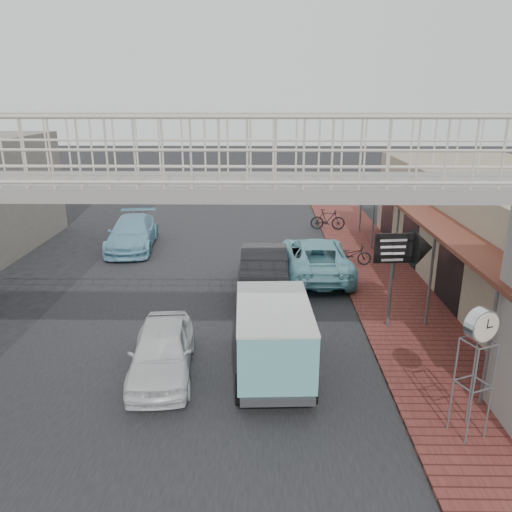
{
  "coord_description": "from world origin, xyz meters",
  "views": [
    {
      "loc": [
        2.01,
        -12.76,
        6.62
      ],
      "look_at": [
        1.77,
        2.35,
        1.8
      ],
      "focal_mm": 35.0,
      "sensor_mm": 36.0,
      "label": 1
    }
  ],
  "objects_px": {
    "street_clock": "(481,331)",
    "dark_sedan": "(264,271)",
    "white_hatchback": "(162,351)",
    "angkot_curb": "(316,257)",
    "angkot_van": "(273,329)",
    "motorcycle_far": "(328,219)",
    "motorcycle_near": "(351,255)",
    "angkot_far": "(132,233)",
    "arrow_sign": "(419,249)"
  },
  "relations": [
    {
      "from": "street_clock",
      "to": "dark_sedan",
      "type": "bearing_deg",
      "value": 94.18
    },
    {
      "from": "white_hatchback",
      "to": "angkot_curb",
      "type": "distance_m",
      "value": 8.67
    },
    {
      "from": "angkot_van",
      "to": "motorcycle_far",
      "type": "relative_size",
      "value": 2.29
    },
    {
      "from": "white_hatchback",
      "to": "dark_sedan",
      "type": "distance_m",
      "value": 6.12
    },
    {
      "from": "motorcycle_near",
      "to": "motorcycle_far",
      "type": "height_order",
      "value": "motorcycle_far"
    },
    {
      "from": "white_hatchback",
      "to": "motorcycle_far",
      "type": "xyz_separation_m",
      "value": [
        5.8,
        14.04,
        -0.0
      ]
    },
    {
      "from": "motorcycle_far",
      "to": "street_clock",
      "type": "distance_m",
      "value": 16.51
    },
    {
      "from": "angkot_curb",
      "to": "motorcycle_near",
      "type": "distance_m",
      "value": 1.79
    },
    {
      "from": "angkot_curb",
      "to": "angkot_van",
      "type": "distance_m",
      "value": 7.56
    },
    {
      "from": "angkot_van",
      "to": "dark_sedan",
      "type": "bearing_deg",
      "value": 89.77
    },
    {
      "from": "angkot_van",
      "to": "angkot_far",
      "type": "bearing_deg",
      "value": 117.47
    },
    {
      "from": "angkot_curb",
      "to": "motorcycle_near",
      "type": "bearing_deg",
      "value": -150.13
    },
    {
      "from": "angkot_far",
      "to": "angkot_van",
      "type": "distance_m",
      "value": 12.51
    },
    {
      "from": "angkot_van",
      "to": "street_clock",
      "type": "relative_size",
      "value": 1.47
    },
    {
      "from": "angkot_curb",
      "to": "motorcycle_far",
      "type": "bearing_deg",
      "value": -102.15
    },
    {
      "from": "angkot_far",
      "to": "angkot_van",
      "type": "relative_size",
      "value": 1.21
    },
    {
      "from": "dark_sedan",
      "to": "motorcycle_near",
      "type": "bearing_deg",
      "value": 37.41
    },
    {
      "from": "white_hatchback",
      "to": "angkot_curb",
      "type": "height_order",
      "value": "angkot_curb"
    },
    {
      "from": "dark_sedan",
      "to": "angkot_curb",
      "type": "bearing_deg",
      "value": 41.87
    },
    {
      "from": "angkot_far",
      "to": "motorcycle_far",
      "type": "relative_size",
      "value": 2.76
    },
    {
      "from": "street_clock",
      "to": "motorcycle_near",
      "type": "bearing_deg",
      "value": 69.93
    },
    {
      "from": "white_hatchback",
      "to": "angkot_far",
      "type": "distance_m",
      "value": 11.44
    },
    {
      "from": "white_hatchback",
      "to": "angkot_far",
      "type": "xyz_separation_m",
      "value": [
        -3.5,
        10.89,
        0.07
      ]
    },
    {
      "from": "angkot_van",
      "to": "motorcycle_far",
      "type": "height_order",
      "value": "angkot_van"
    },
    {
      "from": "street_clock",
      "to": "motorcycle_far",
      "type": "bearing_deg",
      "value": 69.69
    },
    {
      "from": "street_clock",
      "to": "arrow_sign",
      "type": "relative_size",
      "value": 0.93
    },
    {
      "from": "motorcycle_far",
      "to": "angkot_curb",
      "type": "bearing_deg",
      "value": 173.66
    },
    {
      "from": "white_hatchback",
      "to": "angkot_van",
      "type": "xyz_separation_m",
      "value": [
        2.75,
        0.07,
        0.6
      ]
    },
    {
      "from": "dark_sedan",
      "to": "motorcycle_far",
      "type": "distance_m",
      "value": 9.08
    },
    {
      "from": "angkot_far",
      "to": "arrow_sign",
      "type": "distance_m",
      "value": 13.41
    },
    {
      "from": "dark_sedan",
      "to": "motorcycle_near",
      "type": "distance_m",
      "value": 4.47
    },
    {
      "from": "white_hatchback",
      "to": "angkot_van",
      "type": "distance_m",
      "value": 2.81
    },
    {
      "from": "dark_sedan",
      "to": "street_clock",
      "type": "bearing_deg",
      "value": -63.05
    },
    {
      "from": "dark_sedan",
      "to": "street_clock",
      "type": "relative_size",
      "value": 1.7
    },
    {
      "from": "white_hatchback",
      "to": "angkot_van",
      "type": "relative_size",
      "value": 0.92
    },
    {
      "from": "angkot_van",
      "to": "street_clock",
      "type": "xyz_separation_m",
      "value": [
        3.9,
        -2.42,
        1.15
      ]
    },
    {
      "from": "angkot_far",
      "to": "motorcycle_near",
      "type": "relative_size",
      "value": 2.94
    },
    {
      "from": "motorcycle_far",
      "to": "arrow_sign",
      "type": "distance_m",
      "value": 11.57
    },
    {
      "from": "dark_sedan",
      "to": "angkot_van",
      "type": "xyz_separation_m",
      "value": [
        0.22,
        -5.51,
        0.46
      ]
    },
    {
      "from": "motorcycle_near",
      "to": "dark_sedan",
      "type": "bearing_deg",
      "value": 127.77
    },
    {
      "from": "angkot_curb",
      "to": "motorcycle_far",
      "type": "distance_m",
      "value": 6.77
    },
    {
      "from": "motorcycle_near",
      "to": "street_clock",
      "type": "bearing_deg",
      "value": -176.94
    },
    {
      "from": "dark_sedan",
      "to": "angkot_van",
      "type": "distance_m",
      "value": 5.53
    },
    {
      "from": "motorcycle_far",
      "to": "angkot_van",
      "type": "bearing_deg",
      "value": 172.22
    },
    {
      "from": "dark_sedan",
      "to": "arrow_sign",
      "type": "relative_size",
      "value": 1.57
    },
    {
      "from": "white_hatchback",
      "to": "street_clock",
      "type": "xyz_separation_m",
      "value": [
        6.64,
        -2.35,
        1.75
      ]
    },
    {
      "from": "angkot_curb",
      "to": "angkot_far",
      "type": "bearing_deg",
      "value": -24.82
    },
    {
      "from": "white_hatchback",
      "to": "motorcycle_far",
      "type": "relative_size",
      "value": 2.11
    },
    {
      "from": "motorcycle_near",
      "to": "street_clock",
      "type": "relative_size",
      "value": 0.6
    },
    {
      "from": "white_hatchback",
      "to": "street_clock",
      "type": "height_order",
      "value": "street_clock"
    }
  ]
}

